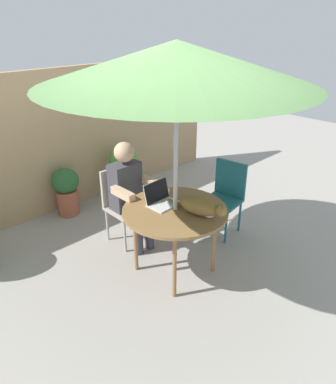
{
  "coord_description": "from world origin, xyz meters",
  "views": [
    {
      "loc": [
        -2.19,
        -2.19,
        2.43
      ],
      "look_at": [
        0.0,
        0.1,
        0.88
      ],
      "focal_mm": 33.94,
      "sensor_mm": 36.0,
      "label": 1
    }
  ],
  "objects_px": {
    "laptop": "(160,198)",
    "person_seated": "(129,190)",
    "potted_plant_corner": "(124,169)",
    "potted_plant_by_chair": "(66,189)",
    "chair_occupied": "(122,199)",
    "chair_empty": "(226,192)",
    "patio_table": "(175,214)",
    "patio_umbrella": "(177,63)",
    "cat": "(202,207)"
  },
  "relations": [
    {
      "from": "potted_plant_by_chair",
      "to": "potted_plant_corner",
      "type": "xyz_separation_m",
      "value": [
        0.85,
        -0.13,
        0.08
      ]
    },
    {
      "from": "cat",
      "to": "potted_plant_corner",
      "type": "relative_size",
      "value": 0.85
    },
    {
      "from": "chair_occupied",
      "to": "cat",
      "type": "relative_size",
      "value": 1.36
    },
    {
      "from": "person_seated",
      "to": "potted_plant_corner",
      "type": "height_order",
      "value": "person_seated"
    },
    {
      "from": "cat",
      "to": "chair_occupied",
      "type": "bearing_deg",
      "value": 95.23
    },
    {
      "from": "patio_table",
      "to": "cat",
      "type": "relative_size",
      "value": 1.59
    },
    {
      "from": "chair_empty",
      "to": "patio_umbrella",
      "type": "bearing_deg",
      "value": -171.26
    },
    {
      "from": "potted_plant_corner",
      "to": "laptop",
      "type": "bearing_deg",
      "value": -114.36
    },
    {
      "from": "chair_empty",
      "to": "cat",
      "type": "xyz_separation_m",
      "value": [
        -0.91,
        -0.4,
        0.3
      ]
    },
    {
      "from": "patio_table",
      "to": "potted_plant_by_chair",
      "type": "relative_size",
      "value": 1.59
    },
    {
      "from": "patio_umbrella",
      "to": "chair_empty",
      "type": "xyz_separation_m",
      "value": [
        1.01,
        0.16,
        -1.56
      ]
    },
    {
      "from": "patio_umbrella",
      "to": "patio_table",
      "type": "bearing_deg",
      "value": 0.0
    },
    {
      "from": "patio_umbrella",
      "to": "chair_occupied",
      "type": "bearing_deg",
      "value": 90.0
    },
    {
      "from": "person_seated",
      "to": "potted_plant_corner",
      "type": "bearing_deg",
      "value": 56.19
    },
    {
      "from": "patio_umbrella",
      "to": "potted_plant_by_chair",
      "type": "height_order",
      "value": "patio_umbrella"
    },
    {
      "from": "laptop",
      "to": "cat",
      "type": "distance_m",
      "value": 0.46
    },
    {
      "from": "potted_plant_by_chair",
      "to": "cat",
      "type": "bearing_deg",
      "value": -82.29
    },
    {
      "from": "chair_occupied",
      "to": "potted_plant_corner",
      "type": "relative_size",
      "value": 1.15
    },
    {
      "from": "chair_empty",
      "to": "laptop",
      "type": "bearing_deg",
      "value": 178.06
    },
    {
      "from": "laptop",
      "to": "potted_plant_corner",
      "type": "distance_m",
      "value": 1.72
    },
    {
      "from": "patio_umbrella",
      "to": "cat",
      "type": "bearing_deg",
      "value": -67.4
    },
    {
      "from": "patio_umbrella",
      "to": "cat",
      "type": "height_order",
      "value": "patio_umbrella"
    },
    {
      "from": "patio_table",
      "to": "person_seated",
      "type": "distance_m",
      "value": 0.72
    },
    {
      "from": "laptop",
      "to": "potted_plant_corner",
      "type": "xyz_separation_m",
      "value": [
        0.69,
        1.53,
        -0.34
      ]
    },
    {
      "from": "chair_occupied",
      "to": "potted_plant_by_chair",
      "type": "height_order",
      "value": "chair_occupied"
    },
    {
      "from": "person_seated",
      "to": "potted_plant_by_chair",
      "type": "bearing_deg",
      "value": 99.08
    },
    {
      "from": "patio_umbrella",
      "to": "potted_plant_corner",
      "type": "height_order",
      "value": "patio_umbrella"
    },
    {
      "from": "laptop",
      "to": "patio_table",
      "type": "bearing_deg",
      "value": -83.68
    },
    {
      "from": "person_seated",
      "to": "potted_plant_by_chair",
      "type": "relative_size",
      "value": 1.88
    },
    {
      "from": "patio_umbrella",
      "to": "potted_plant_by_chair",
      "type": "relative_size",
      "value": 3.61
    },
    {
      "from": "patio_umbrella",
      "to": "potted_plant_corner",
      "type": "relative_size",
      "value": 3.06
    },
    {
      "from": "person_seated",
      "to": "potted_plant_by_chair",
      "type": "height_order",
      "value": "person_seated"
    },
    {
      "from": "chair_occupied",
      "to": "laptop",
      "type": "distance_m",
      "value": 0.74
    },
    {
      "from": "laptop",
      "to": "potted_plant_corner",
      "type": "bearing_deg",
      "value": 65.64
    },
    {
      "from": "patio_umbrella",
      "to": "chair_empty",
      "type": "height_order",
      "value": "patio_umbrella"
    },
    {
      "from": "patio_umbrella",
      "to": "person_seated",
      "type": "bearing_deg",
      "value": 90.0
    },
    {
      "from": "chair_occupied",
      "to": "potted_plant_corner",
      "type": "height_order",
      "value": "chair_occupied"
    },
    {
      "from": "patio_table",
      "to": "laptop",
      "type": "relative_size",
      "value": 3.32
    },
    {
      "from": "chair_occupied",
      "to": "chair_empty",
      "type": "xyz_separation_m",
      "value": [
        1.01,
        -0.72,
        0.0
      ]
    },
    {
      "from": "person_seated",
      "to": "chair_empty",
      "type": "bearing_deg",
      "value": -29.01
    },
    {
      "from": "person_seated",
      "to": "cat",
      "type": "relative_size",
      "value": 1.88
    },
    {
      "from": "patio_table",
      "to": "person_seated",
      "type": "relative_size",
      "value": 0.84
    },
    {
      "from": "chair_empty",
      "to": "laptop",
      "type": "xyz_separation_m",
      "value": [
        -1.04,
        0.04,
        0.28
      ]
    },
    {
      "from": "laptop",
      "to": "person_seated",
      "type": "bearing_deg",
      "value": 87.7
    },
    {
      "from": "person_seated",
      "to": "potted_plant_corner",
      "type": "relative_size",
      "value": 1.6
    },
    {
      "from": "laptop",
      "to": "potted_plant_by_chair",
      "type": "relative_size",
      "value": 0.48
    },
    {
      "from": "patio_umbrella",
      "to": "potted_plant_by_chair",
      "type": "bearing_deg",
      "value": 95.59
    },
    {
      "from": "patio_umbrella",
      "to": "chair_empty",
      "type": "bearing_deg",
      "value": 8.74
    },
    {
      "from": "cat",
      "to": "potted_plant_by_chair",
      "type": "bearing_deg",
      "value": 97.71
    },
    {
      "from": "chair_empty",
      "to": "person_seated",
      "type": "bearing_deg",
      "value": 150.99
    }
  ]
}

